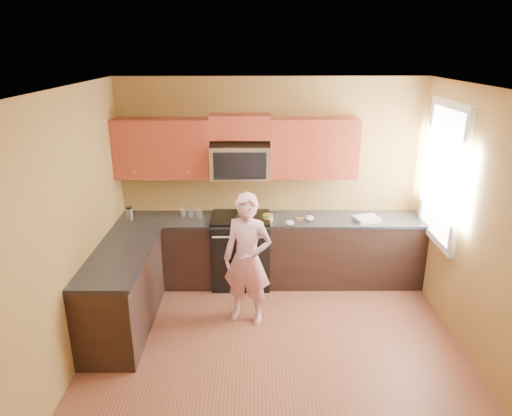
{
  "coord_description": "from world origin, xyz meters",
  "views": [
    {
      "loc": [
        -0.23,
        -3.98,
        3.06
      ],
      "look_at": [
        -0.2,
        1.3,
        1.2
      ],
      "focal_mm": 32.45,
      "sensor_mm": 36.0,
      "label": 1
    }
  ],
  "objects_px": {
    "butter_tub": "(268,220)",
    "travel_mug": "(130,220)",
    "microwave": "(240,177)",
    "frying_pan": "(245,220)",
    "stove": "(241,250)",
    "woman": "(247,259)"
  },
  "relations": [
    {
      "from": "stove",
      "to": "frying_pan",
      "type": "height_order",
      "value": "frying_pan"
    },
    {
      "from": "microwave",
      "to": "frying_pan",
      "type": "bearing_deg",
      "value": -77.15
    },
    {
      "from": "stove",
      "to": "travel_mug",
      "type": "bearing_deg",
      "value": -178.5
    },
    {
      "from": "frying_pan",
      "to": "travel_mug",
      "type": "xyz_separation_m",
      "value": [
        -1.49,
        0.09,
        -0.03
      ]
    },
    {
      "from": "stove",
      "to": "butter_tub",
      "type": "relative_size",
      "value": 6.97
    },
    {
      "from": "frying_pan",
      "to": "butter_tub",
      "type": "xyz_separation_m",
      "value": [
        0.3,
        0.07,
        -0.03
      ]
    },
    {
      "from": "travel_mug",
      "to": "microwave",
      "type": "bearing_deg",
      "value": 6.47
    },
    {
      "from": "stove",
      "to": "frying_pan",
      "type": "relative_size",
      "value": 2.33
    },
    {
      "from": "travel_mug",
      "to": "frying_pan",
      "type": "bearing_deg",
      "value": -3.38
    },
    {
      "from": "microwave",
      "to": "butter_tub",
      "type": "bearing_deg",
      "value": -26.52
    },
    {
      "from": "frying_pan",
      "to": "microwave",
      "type": "bearing_deg",
      "value": 103.31
    },
    {
      "from": "microwave",
      "to": "travel_mug",
      "type": "distance_m",
      "value": 1.54
    },
    {
      "from": "stove",
      "to": "butter_tub",
      "type": "bearing_deg",
      "value": -8.54
    },
    {
      "from": "woman",
      "to": "butter_tub",
      "type": "xyz_separation_m",
      "value": [
        0.26,
        0.86,
        0.15
      ]
    },
    {
      "from": "woman",
      "to": "travel_mug",
      "type": "bearing_deg",
      "value": 167.55
    },
    {
      "from": "woman",
      "to": "frying_pan",
      "type": "xyz_separation_m",
      "value": [
        -0.04,
        0.79,
        0.18
      ]
    },
    {
      "from": "stove",
      "to": "travel_mug",
      "type": "height_order",
      "value": "travel_mug"
    },
    {
      "from": "stove",
      "to": "microwave",
      "type": "relative_size",
      "value": 1.25
    },
    {
      "from": "microwave",
      "to": "butter_tub",
      "type": "relative_size",
      "value": 5.58
    },
    {
      "from": "butter_tub",
      "to": "travel_mug",
      "type": "height_order",
      "value": "travel_mug"
    },
    {
      "from": "stove",
      "to": "woman",
      "type": "relative_size",
      "value": 0.62
    },
    {
      "from": "microwave",
      "to": "frying_pan",
      "type": "xyz_separation_m",
      "value": [
        0.06,
        -0.25,
        -0.5
      ]
    }
  ]
}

